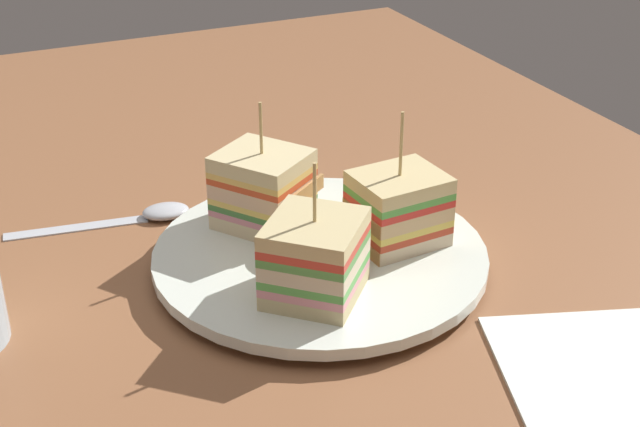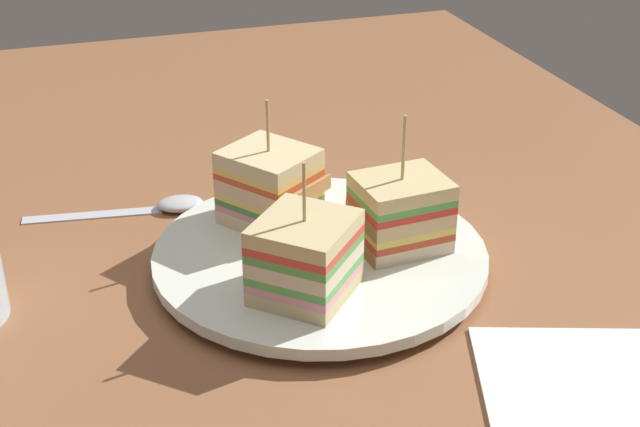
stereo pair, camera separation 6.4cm
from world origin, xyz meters
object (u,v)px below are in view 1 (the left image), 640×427
object	(u,v)px
chip_pile	(298,234)
sandwich_wedge_2	(263,189)
sandwich_wedge_1	(398,209)
plate	(320,257)
spoon	(144,215)
sandwich_wedge_0	(315,258)
napkin	(619,380)

from	to	relation	value
chip_pile	sandwich_wedge_2	bearing A→B (deg)	-169.58
chip_pile	sandwich_wedge_1	bearing A→B (deg)	74.55
sandwich_wedge_1	sandwich_wedge_2	xyz separation A→B (cm)	(-6.52, -7.99, 0.26)
plate	spoon	xyz separation A→B (cm)	(-12.88, -9.86, -0.56)
sandwich_wedge_0	sandwich_wedge_2	xyz separation A→B (cm)	(-10.58, 0.47, 0.19)
sandwich_wedge_2	napkin	size ratio (longest dim) A/B	0.67
sandwich_wedge_0	napkin	world-z (taller)	sandwich_wedge_0
plate	chip_pile	distance (cm)	2.47
sandwich_wedge_2	chip_pile	distance (cm)	4.94
sandwich_wedge_1	chip_pile	world-z (taller)	sandwich_wedge_1
napkin	chip_pile	bearing A→B (deg)	-148.82
spoon	sandwich_wedge_0	bearing A→B (deg)	-60.49
sandwich_wedge_0	sandwich_wedge_1	xyz separation A→B (cm)	(-4.06, 8.45, -0.07)
sandwich_wedge_1	spoon	world-z (taller)	sandwich_wedge_1
plate	sandwich_wedge_1	bearing A→B (deg)	78.93
napkin	sandwich_wedge_1	bearing A→B (deg)	-164.12
sandwich_wedge_2	sandwich_wedge_1	bearing A→B (deg)	15.26
chip_pile	sandwich_wedge_0	bearing A→B (deg)	-12.18
sandwich_wedge_0	sandwich_wedge_2	bearing A→B (deg)	40.05
sandwich_wedge_1	sandwich_wedge_2	world-z (taller)	sandwich_wedge_1
sandwich_wedge_0	spoon	bearing A→B (deg)	64.16
sandwich_wedge_2	chip_pile	size ratio (longest dim) A/B	1.29
spoon	napkin	xyz separation A→B (cm)	(32.57, 20.88, -0.16)
sandwich_wedge_0	chip_pile	size ratio (longest dim) A/B	1.26
plate	sandwich_wedge_2	bearing A→B (deg)	-157.41
sandwich_wedge_0	napkin	distance (cm)	20.40
plate	sandwich_wedge_1	size ratio (longest dim) A/B	2.39
spoon	napkin	world-z (taller)	spoon
plate	sandwich_wedge_1	distance (cm)	6.72
plate	napkin	distance (cm)	22.58
plate	sandwich_wedge_2	distance (cm)	6.86
chip_pile	spoon	size ratio (longest dim) A/B	0.52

